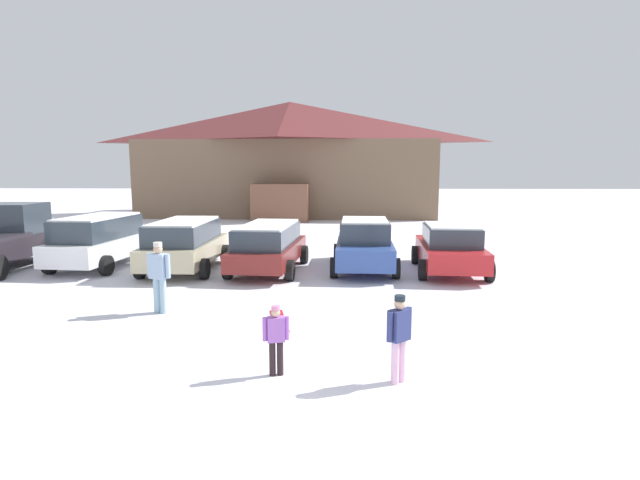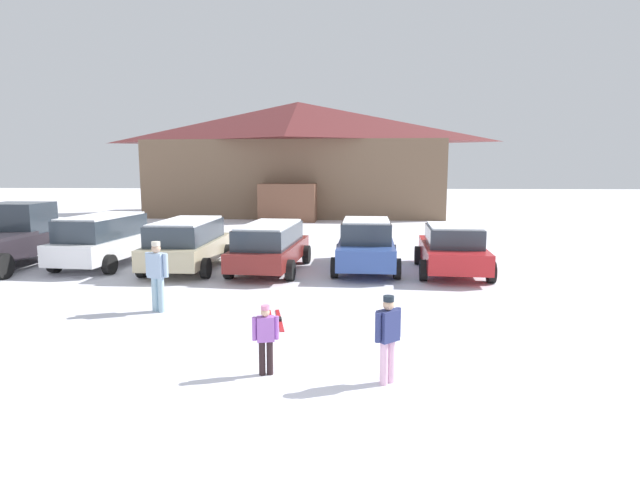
# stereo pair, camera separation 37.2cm
# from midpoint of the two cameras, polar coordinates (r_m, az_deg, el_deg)

# --- Properties ---
(ground) EXTENTS (160.00, 160.00, 0.00)m
(ground) POSITION_cam_midpoint_polar(r_m,az_deg,el_deg) (6.28, -5.64, -23.97)
(ground) COLOR silver
(ski_lodge) EXTENTS (21.18, 11.58, 8.18)m
(ski_lodge) POSITION_cam_midpoint_polar(r_m,az_deg,el_deg) (37.39, -3.72, 9.35)
(ski_lodge) COLOR brown
(ski_lodge) RESTS_ON ground
(parked_white_suv) EXTENTS (2.42, 4.54, 1.77)m
(parked_white_suv) POSITION_cam_midpoint_polar(r_m,az_deg,el_deg) (18.69, -24.41, 0.05)
(parked_white_suv) COLOR white
(parked_white_suv) RESTS_ON ground
(parked_beige_suv) EXTENTS (2.25, 4.48, 1.67)m
(parked_beige_suv) POSITION_cam_midpoint_polar(r_m,az_deg,el_deg) (17.12, -15.79, -0.36)
(parked_beige_suv) COLOR #BAAE89
(parked_beige_suv) RESTS_ON ground
(parked_maroon_van) EXTENTS (2.45, 4.72, 1.57)m
(parked_maroon_van) POSITION_cam_midpoint_polar(r_m,az_deg,el_deg) (16.44, -6.55, -0.60)
(parked_maroon_van) COLOR maroon
(parked_maroon_van) RESTS_ON ground
(parked_blue_hatchback) EXTENTS (2.27, 4.61, 1.70)m
(parked_blue_hatchback) POSITION_cam_midpoint_polar(r_m,az_deg,el_deg) (16.60, 4.45, -0.48)
(parked_blue_hatchback) COLOR #334F9A
(parked_blue_hatchback) RESTS_ON ground
(parked_red_sedan) EXTENTS (2.43, 4.42, 1.58)m
(parked_red_sedan) POSITION_cam_midpoint_polar(r_m,az_deg,el_deg) (16.60, 14.01, -0.88)
(parked_red_sedan) COLOR red
(parked_red_sedan) RESTS_ON ground
(skier_teen_in_navy_coat) EXTENTS (0.42, 0.37, 1.41)m
(skier_teen_in_navy_coat) POSITION_cam_midpoint_polar(r_m,az_deg,el_deg) (7.94, 7.68, -10.58)
(skier_teen_in_navy_coat) COLOR #E2AFCD
(skier_teen_in_navy_coat) RESTS_ON ground
(skier_adult_in_blue_parka) EXTENTS (0.59, 0.36, 1.67)m
(skier_adult_in_blue_parka) POSITION_cam_midpoint_polar(r_m,az_deg,el_deg) (12.19, -18.76, -3.62)
(skier_adult_in_blue_parka) COLOR #95B7CA
(skier_adult_in_blue_parka) RESTS_ON ground
(skier_child_in_purple_jacket) EXTENTS (0.42, 0.22, 1.16)m
(skier_child_in_purple_jacket) POSITION_cam_midpoint_polar(r_m,az_deg,el_deg) (8.23, -6.36, -10.88)
(skier_child_in_purple_jacket) COLOR black
(skier_child_in_purple_jacket) RESTS_ON ground
(pair_of_skis) EXTENTS (0.61, 1.64, 0.08)m
(pair_of_skis) POSITION_cam_midpoint_polar(r_m,az_deg,el_deg) (11.20, -5.65, -9.12)
(pair_of_skis) COLOR red
(pair_of_skis) RESTS_ON ground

